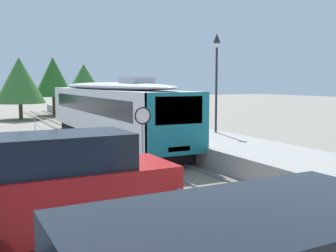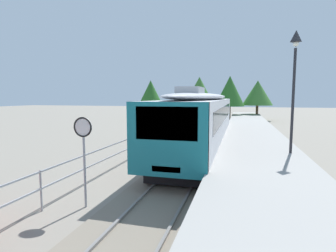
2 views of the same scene
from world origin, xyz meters
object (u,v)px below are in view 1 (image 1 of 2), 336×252
commuter_train (109,107)px  platform_lamp_mid_platform (217,64)px  speed_limit_sign (143,127)px  parked_van_red (64,187)px

commuter_train → platform_lamp_mid_platform: platform_lamp_mid_platform is taller
commuter_train → speed_limit_sign: (-2.19, -10.44, -0.02)m
commuter_train → parked_van_red: bearing=-111.9°
commuter_train → parked_van_red: 15.26m
parked_van_red → commuter_train: bearing=68.1°
speed_limit_sign → parked_van_red: 5.15m
parked_van_red → platform_lamp_mid_platform: bearing=42.7°
commuter_train → parked_van_red: size_ratio=3.69×
speed_limit_sign → parked_van_red: size_ratio=0.57×
commuter_train → parked_van_red: commuter_train is taller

